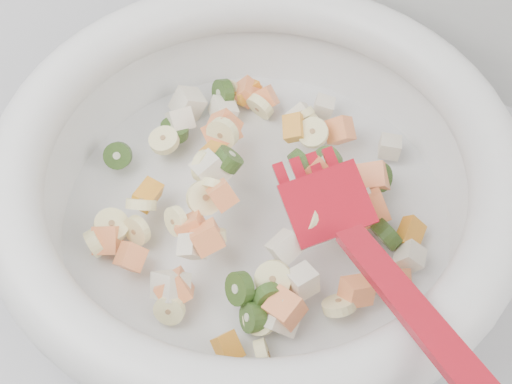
% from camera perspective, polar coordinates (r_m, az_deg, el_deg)
% --- Properties ---
extents(mixing_bowl, '(0.43, 0.40, 0.15)m').
position_cam_1_polar(mixing_bowl, '(0.55, 0.02, 0.77)').
color(mixing_bowl, silver).
rests_on(mixing_bowl, counter).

